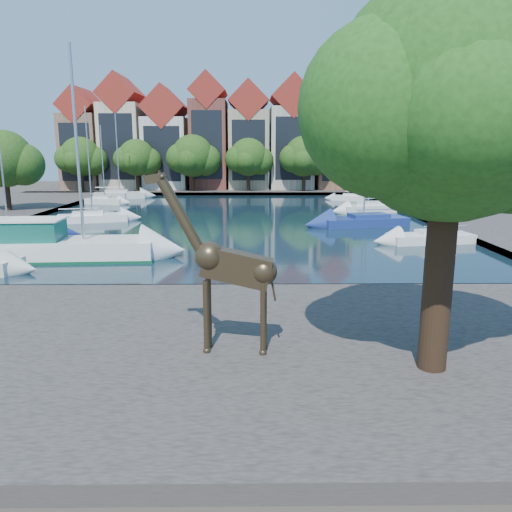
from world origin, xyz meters
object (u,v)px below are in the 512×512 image
Objects in this scene: plane_tree at (457,107)px; giraffe_statue at (227,266)px; motorsailer at (56,243)px; sailboat_right_a at (431,236)px.

giraffe_statue is at bearing 167.45° from plane_tree.
motorsailer is 24.87m from sailboat_right_a.
motorsailer reaches higher than sailboat_right_a.
giraffe_statue is 24.13m from sailboat_right_a.
sailboat_right_a reaches higher than giraffe_statue.
plane_tree is at bearing -12.55° from giraffe_statue.
giraffe_statue is (-6.00, 1.34, -4.49)m from plane_tree.
giraffe_statue is 0.55× the size of sailboat_right_a.
plane_tree is 0.86× the size of motorsailer.
sailboat_right_a is (13.39, 19.90, -2.61)m from giraffe_statue.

